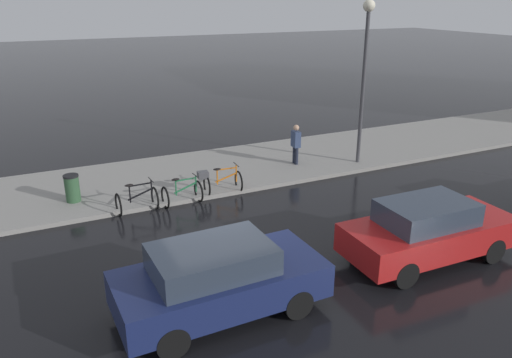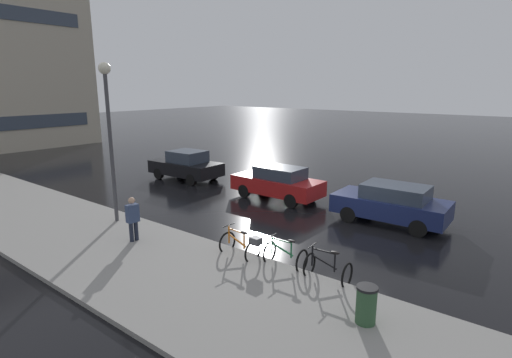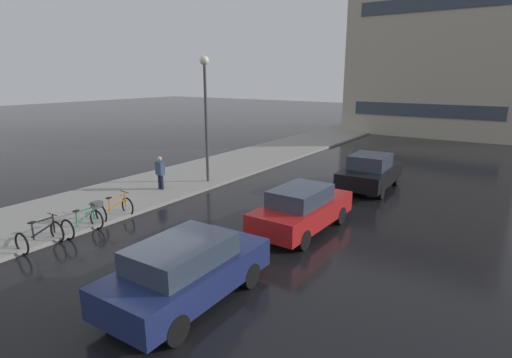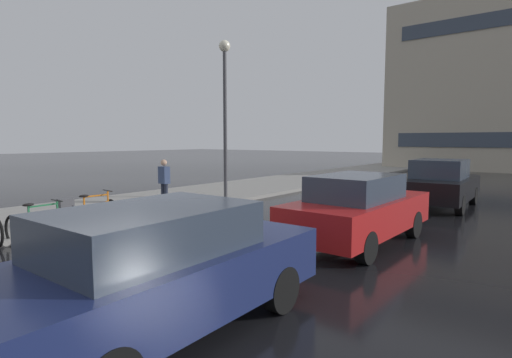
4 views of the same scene
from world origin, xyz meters
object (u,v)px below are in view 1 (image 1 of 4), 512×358
bicycle_nearest (137,200)px  trash_bin (73,190)px  pedestrian (296,144)px  streetlamp (365,57)px  bicycle_second (182,193)px  bicycle_third (219,181)px  car_navy (219,279)px  car_red (428,230)px

bicycle_nearest → trash_bin: (-1.41, -1.68, 0.11)m
pedestrian → streetlamp: 4.01m
bicycle_second → bicycle_third: bicycle_third is taller
car_navy → trash_bin: (-7.25, -2.02, -0.31)m
car_navy → bicycle_second: bearing=169.6°
car_red → car_navy: bearing=-91.5°
car_navy → streetlamp: (-6.60, 8.39, 3.29)m
car_red → streetlamp: (-6.75, 2.92, 3.30)m
car_red → streetlamp: bearing=156.6°
pedestrian → trash_bin: 8.13m
streetlamp → bicycle_nearest: bearing=-85.0°
bicycle_nearest → car_red: size_ratio=0.27×
bicycle_third → car_navy: size_ratio=0.34×
bicycle_second → car_red: (5.94, 4.40, 0.41)m
bicycle_third → bicycle_second: bearing=-76.9°
bicycle_second → trash_bin: 3.41m
bicycle_third → pedestrian: bearing=110.0°
trash_bin → bicycle_second: bearing=64.9°
car_red → trash_bin: 10.52m
pedestrian → trash_bin: pedestrian is taller
car_red → trash_bin: size_ratio=4.37×
car_red → bicycle_third: bearing=-154.0°
streetlamp → bicycle_second: bearing=-83.7°
pedestrian → trash_bin: bearing=-88.5°
bicycle_nearest → car_red: bearing=44.1°
bicycle_nearest → bicycle_second: bearing=88.3°
bicycle_second → car_navy: size_ratio=0.28×
bicycle_nearest → streetlamp: 9.52m
bicycle_second → car_red: size_ratio=0.27×
bicycle_nearest → bicycle_second: 1.41m
bicycle_nearest → bicycle_second: size_ratio=1.01×
streetlamp → car_navy: bearing=-51.8°
car_navy → pedestrian: (-7.45, 6.09, 0.12)m
bicycle_second → pedestrian: bearing=108.2°
trash_bin → bicycle_nearest: bearing=50.1°
bicycle_nearest → trash_bin: trash_bin is taller
streetlamp → trash_bin: bearing=-93.5°
bicycle_nearest → streetlamp: (-0.76, 8.73, 3.71)m
car_navy → bicycle_third: bearing=158.5°
bicycle_nearest → bicycle_second: (0.04, 1.41, -0.01)m
pedestrian → trash_bin: (0.21, -8.11, -0.43)m
bicycle_nearest → car_navy: 5.87m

